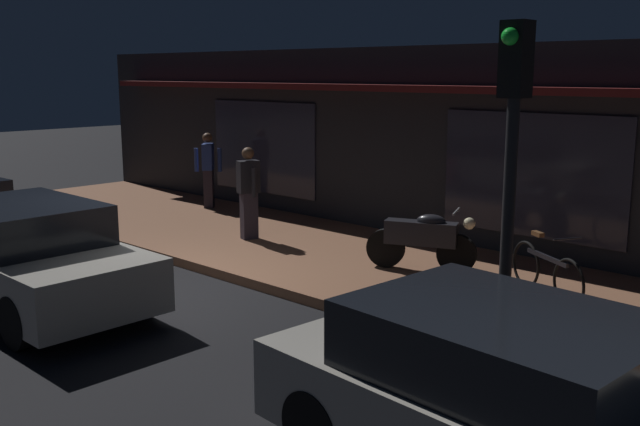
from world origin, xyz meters
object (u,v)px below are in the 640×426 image
at_px(motorcycle, 423,238).
at_px(parked_car_across, 514,406).
at_px(bicycle_parked, 546,271).
at_px(person_photographer, 208,168).
at_px(traffic_light_pole, 512,144).
at_px(parked_car_far, 28,256).
at_px(person_bystander, 249,191).

distance_m(motorcycle, parked_car_across, 5.73).
distance_m(bicycle_parked, person_photographer, 8.61).
relative_size(motorcycle, traffic_light_pole, 0.45).
bearing_deg(bicycle_parked, parked_car_far, -137.25).
xyz_separation_m(bicycle_parked, parked_car_far, (-5.12, -4.73, 0.20)).
distance_m(motorcycle, parked_car_far, 5.65).
bearing_deg(traffic_light_pole, parked_car_across, -58.12).
relative_size(bicycle_parked, parked_car_across, 0.34).
relative_size(person_photographer, traffic_light_pole, 0.46).
bearing_deg(person_bystander, traffic_light_pole, -19.87).
distance_m(person_photographer, parked_car_far, 6.69).
bearing_deg(parked_car_across, motorcycle, 131.90).
bearing_deg(parked_car_across, person_photographer, 152.93).
bearing_deg(parked_car_far, person_photographer, 120.79).
xyz_separation_m(bicycle_parked, person_bystander, (-5.54, -0.43, 0.52)).
relative_size(person_bystander, traffic_light_pole, 0.46).
xyz_separation_m(person_bystander, traffic_light_pole, (6.41, -2.32, 1.45)).
distance_m(person_photographer, person_bystander, 3.33).
bearing_deg(parked_car_far, bicycle_parked, 42.75).
bearing_deg(motorcycle, parked_car_far, -123.58).
height_order(person_bystander, traffic_light_pole, traffic_light_pole).
relative_size(bicycle_parked, traffic_light_pole, 0.40).
bearing_deg(parked_car_far, person_bystander, 95.57).
distance_m(motorcycle, person_photographer, 6.64).
xyz_separation_m(person_photographer, traffic_light_pole, (9.41, -3.76, 1.45)).
bearing_deg(person_bystander, motorcycle, 6.51).
distance_m(person_bystander, parked_car_far, 4.33).
bearing_deg(bicycle_parked, person_photographer, 173.23).
bearing_deg(parked_car_across, bicycle_parked, 113.16).
bearing_deg(parked_car_across, person_bystander, 152.36).
bearing_deg(traffic_light_pole, person_photographer, 158.24).
distance_m(motorcycle, person_bystander, 3.59).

